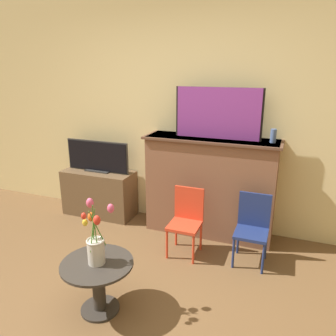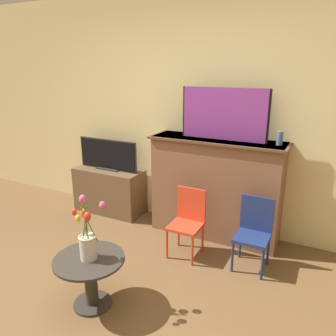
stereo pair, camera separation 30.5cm
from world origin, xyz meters
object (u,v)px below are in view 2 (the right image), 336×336
at_px(chair_red, 188,219).
at_px(tv_monitor, 108,155).
at_px(painting, 224,114).
at_px(vase_tulips, 88,239).
at_px(chair_blue, 254,229).

bearing_deg(chair_red, tv_monitor, 160.22).
distance_m(painting, vase_tulips, 1.85).
xyz_separation_m(painting, tv_monitor, (-1.51, -0.02, -0.62)).
xyz_separation_m(painting, vase_tulips, (-0.54, -1.58, -0.79)).
xyz_separation_m(painting, chair_blue, (0.49, -0.43, -1.01)).
xyz_separation_m(chair_red, vase_tulips, (-0.37, -1.08, 0.22)).
bearing_deg(vase_tulips, painting, 71.21).
bearing_deg(chair_blue, tv_monitor, 168.45).
bearing_deg(chair_red, chair_blue, 6.56).
relative_size(painting, vase_tulips, 1.81).
bearing_deg(vase_tulips, chair_red, 71.01).
distance_m(tv_monitor, chair_blue, 2.07).
distance_m(painting, chair_red, 1.14).
xyz_separation_m(tv_monitor, chair_blue, (2.00, -0.41, -0.39)).
xyz_separation_m(chair_blue, vase_tulips, (-1.02, -1.15, 0.22)).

